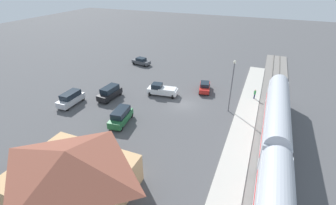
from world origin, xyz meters
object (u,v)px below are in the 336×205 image
at_px(suv_black, 110,92).
at_px(sedan_charcoal, 141,61).
at_px(station_building, 70,173).
at_px(light_pole_near_platform, 232,81).
at_px(pedestrian_on_platform, 255,93).
at_px(suv_green, 121,116).
at_px(suv_silver, 71,98).
at_px(pickup_white, 162,90).
at_px(sedan_red, 205,87).

relative_size(suv_black, sedan_charcoal, 1.05).
height_order(station_building, light_pole_near_platform, light_pole_near_platform).
distance_m(pedestrian_on_platform, suv_green, 23.20).
bearing_deg(pedestrian_on_platform, sedan_charcoal, -17.96).
xyz_separation_m(station_building, pedestrian_on_platform, (-14.65, -28.28, -1.60)).
distance_m(suv_black, suv_silver, 6.48).
xyz_separation_m(pedestrian_on_platform, pickup_white, (15.71, 4.38, -0.25)).
height_order(suv_black, sedan_red, suv_black).
bearing_deg(pickup_white, pedestrian_on_platform, -164.43).
xyz_separation_m(sedan_charcoal, suv_green, (-9.49, 23.97, 0.27)).
distance_m(suv_black, pickup_white, 9.26).
xyz_separation_m(sedan_red, suv_silver, (19.44, 13.79, 0.27)).
xyz_separation_m(sedan_charcoal, suv_silver, (1.38, 22.31, 0.27)).
relative_size(pedestrian_on_platform, sedan_red, 0.36).
relative_size(sedan_charcoal, pickup_white, 0.85).
bearing_deg(sedan_red, station_building, 78.73).
distance_m(station_building, pedestrian_on_platform, 31.89).
bearing_deg(suv_green, suv_black, -44.77).
height_order(pickup_white, suv_green, suv_green).
relative_size(suv_green, light_pole_near_platform, 0.60).
xyz_separation_m(pedestrian_on_platform, sedan_charcoal, (27.01, -8.76, -0.40)).
bearing_deg(pedestrian_on_platform, suv_black, 21.07).
xyz_separation_m(sedan_red, light_pole_near_platform, (-5.52, 5.84, 4.40)).
distance_m(pedestrian_on_platform, light_pole_near_platform, 7.69).
distance_m(pickup_white, light_pole_near_platform, 13.04).
bearing_deg(pedestrian_on_platform, station_building, 62.62).
relative_size(pickup_white, suv_silver, 1.14).
bearing_deg(pickup_white, light_pole_near_platform, 174.34).
xyz_separation_m(pedestrian_on_platform, suv_silver, (28.40, 13.55, -0.13)).
xyz_separation_m(station_building, suv_green, (2.87, -13.07, -1.73)).
bearing_deg(suv_green, suv_silver, -8.71).
relative_size(station_building, sedan_charcoal, 2.42).
relative_size(pedestrian_on_platform, suv_silver, 0.35).
relative_size(suv_silver, light_pole_near_platform, 0.58).
relative_size(pedestrian_on_platform, suv_green, 0.33).
distance_m(pedestrian_on_platform, sedan_charcoal, 28.40).
bearing_deg(suv_green, light_pole_near_platform, -145.65).
height_order(pedestrian_on_platform, suv_silver, suv_silver).
bearing_deg(light_pole_near_platform, pickup_white, -5.66).
xyz_separation_m(station_building, suv_silver, (13.75, -14.73, -1.73)).
distance_m(sedan_charcoal, light_pole_near_platform, 27.94).
bearing_deg(suv_silver, sedan_charcoal, -93.55).
xyz_separation_m(pedestrian_on_platform, light_pole_near_platform, (3.45, 5.59, 4.00)).
xyz_separation_m(suv_black, light_pole_near_platform, (-20.22, -3.52, 4.13)).
relative_size(station_building, pickup_white, 2.06).
bearing_deg(sedan_charcoal, light_pole_near_platform, 148.66).
height_order(suv_black, light_pole_near_platform, light_pole_near_platform).
bearing_deg(suv_silver, pedestrian_on_platform, -154.50).
bearing_deg(station_building, suv_black, -64.79).
height_order(sedan_red, sedan_charcoal, same).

